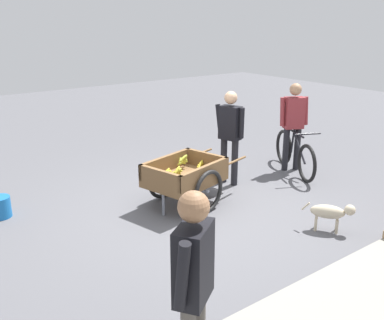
% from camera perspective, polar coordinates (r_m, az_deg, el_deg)
% --- Properties ---
extents(ground_plane, '(24.00, 24.00, 0.00)m').
position_cam_1_polar(ground_plane, '(6.44, 0.64, -6.62)').
color(ground_plane, '#56565B').
extents(fruit_cart, '(1.79, 1.15, 0.74)m').
position_cam_1_polar(fruit_cart, '(6.50, -0.96, -2.24)').
color(fruit_cart, brown).
rests_on(fruit_cart, ground).
extents(vendor_person, '(0.28, 0.55, 1.56)m').
position_cam_1_polar(vendor_person, '(7.23, 4.92, 3.90)').
color(vendor_person, black).
rests_on(vendor_person, ground).
extents(bicycle, '(0.79, 1.53, 0.85)m').
position_cam_1_polar(bicycle, '(8.10, 13.11, 0.80)').
color(bicycle, black).
rests_on(bicycle, ground).
extents(cyclist_person, '(0.48, 0.33, 1.58)m').
position_cam_1_polar(cyclist_person, '(8.09, 12.97, 5.14)').
color(cyclist_person, black).
rests_on(cyclist_person, ground).
extents(dog, '(0.43, 0.57, 0.40)m').
position_cam_1_polar(dog, '(6.05, 17.46, -6.42)').
color(dog, beige).
rests_on(dog, ground).
extents(plastic_bucket, '(0.29, 0.29, 0.30)m').
position_cam_1_polar(plastic_bucket, '(6.76, -23.52, -5.59)').
color(plastic_bucket, '#1966B2').
rests_on(plastic_bucket, ground).
extents(bystander_person, '(0.44, 0.39, 1.61)m').
position_cam_1_polar(bystander_person, '(3.16, 0.20, -15.02)').
color(bystander_person, '#4C4742').
rests_on(bystander_person, ground).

